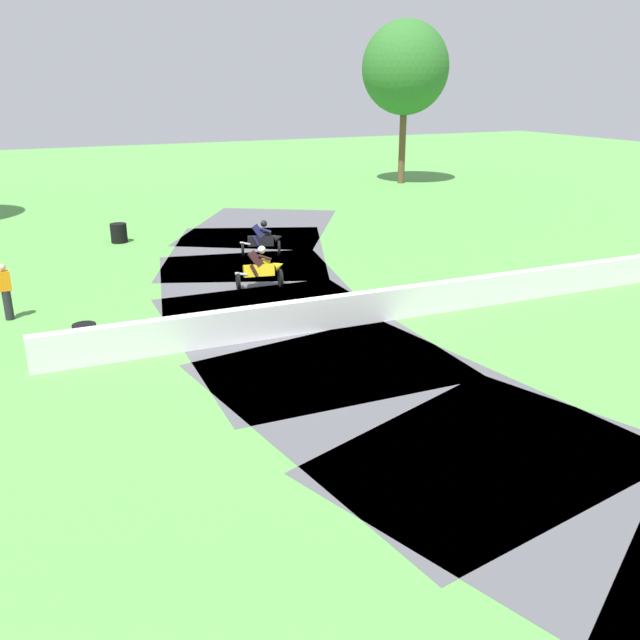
% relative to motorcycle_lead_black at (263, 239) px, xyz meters
% --- Properties ---
extents(ground_plane, '(120.00, 120.00, 0.00)m').
position_rel_motorcycle_lead_black_xyz_m(ground_plane, '(-2.28, -8.39, -0.66)').
color(ground_plane, '#569947').
extents(track_asphalt, '(12.55, 38.56, 0.01)m').
position_rel_motorcycle_lead_black_xyz_m(track_asphalt, '(-0.57, -8.44, -0.65)').
color(track_asphalt, '#515156').
rests_on(track_asphalt, ground).
extents(safety_barrier, '(24.65, 1.04, 0.90)m').
position_rel_motorcycle_lead_black_xyz_m(safety_barrier, '(3.43, -8.56, -0.21)').
color(safety_barrier, white).
rests_on(safety_barrier, ground).
extents(motorcycle_lead_black, '(1.71, 1.16, 1.43)m').
position_rel_motorcycle_lead_black_xyz_m(motorcycle_lead_black, '(0.00, 0.00, 0.00)').
color(motorcycle_lead_black, black).
rests_on(motorcycle_lead_black, ground).
extents(motorcycle_chase_yellow, '(1.71, 0.99, 1.43)m').
position_rel_motorcycle_lead_black_xyz_m(motorcycle_chase_yellow, '(-1.55, -3.96, -0.01)').
color(motorcycle_chase_yellow, black).
rests_on(motorcycle_chase_yellow, ground).
extents(tire_stack_near, '(0.68, 0.68, 0.80)m').
position_rel_motorcycle_lead_black_xyz_m(tire_stack_near, '(-4.65, 4.78, -0.26)').
color(tire_stack_near, black).
rests_on(tire_stack_near, ground).
extents(tire_stack_mid_a, '(0.57, 0.57, 0.80)m').
position_rel_motorcycle_lead_black_xyz_m(tire_stack_mid_a, '(-7.51, -7.58, -0.26)').
color(tire_stack_mid_a, black).
rests_on(tire_stack_mid_a, ground).
extents(track_marshal, '(0.34, 0.24, 1.63)m').
position_rel_motorcycle_lead_black_xyz_m(track_marshal, '(-9.16, -3.89, 0.16)').
color(track_marshal, '#232328').
rests_on(track_marshal, ground).
extents(tree_far_left, '(5.51, 5.51, 10.14)m').
position_rel_motorcycle_lead_black_xyz_m(tree_far_left, '(15.45, 14.87, 6.56)').
color(tree_far_left, brown).
rests_on(tree_far_left, ground).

